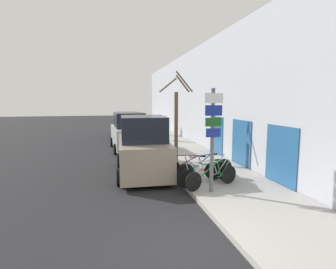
% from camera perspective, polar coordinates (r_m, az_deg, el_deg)
% --- Properties ---
extents(ground_plane, '(80.00, 80.00, 0.00)m').
position_cam_1_polar(ground_plane, '(16.32, -7.42, -3.33)').
color(ground_plane, black).
extents(sidewalk_curb, '(3.20, 32.00, 0.15)m').
position_cam_1_polar(sidewalk_curb, '(19.44, -0.57, -1.33)').
color(sidewalk_curb, '#9E9B93').
rests_on(sidewalk_curb, ground).
extents(building_facade, '(0.23, 32.00, 6.50)m').
position_cam_1_polar(building_facade, '(19.61, 4.51, 7.99)').
color(building_facade, '#B2B7C1').
rests_on(building_facade, ground).
extents(signpost, '(0.58, 0.14, 3.23)m').
position_cam_1_polar(signpost, '(8.16, 9.66, -0.20)').
color(signpost, '#595B60').
rests_on(signpost, sidewalk_curb).
extents(bicycle_0, '(2.06, 0.77, 0.87)m').
position_cam_1_polar(bicycle_0, '(8.86, 9.56, -8.98)').
color(bicycle_0, black).
rests_on(bicycle_0, sidewalk_curb).
extents(bicycle_1, '(2.23, 0.64, 0.87)m').
position_cam_1_polar(bicycle_1, '(9.13, 8.46, -8.47)').
color(bicycle_1, black).
rests_on(bicycle_1, sidewalk_curb).
extents(bicycle_2, '(2.32, 0.69, 0.98)m').
position_cam_1_polar(bicycle_2, '(9.53, 8.13, -7.54)').
color(bicycle_2, black).
rests_on(bicycle_2, sidewalk_curb).
extents(bicycle_3, '(1.94, 1.10, 0.89)m').
position_cam_1_polar(bicycle_3, '(9.79, 5.33, -7.29)').
color(bicycle_3, black).
rests_on(bicycle_3, sidewalk_curb).
extents(parked_car_0, '(2.25, 4.34, 2.40)m').
position_cam_1_polar(parked_car_0, '(10.67, -5.45, -3.07)').
color(parked_car_0, gray).
rests_on(parked_car_0, ground).
extents(parked_car_1, '(2.27, 4.45, 2.29)m').
position_cam_1_polar(parked_car_1, '(16.36, -8.53, 0.34)').
color(parked_car_1, '#B2B7BC').
rests_on(parked_car_1, ground).
extents(parked_car_2, '(2.17, 4.21, 2.11)m').
position_cam_1_polar(parked_car_2, '(21.84, -9.26, 1.86)').
color(parked_car_2, navy).
rests_on(parked_car_2, ground).
extents(pedestrian_near, '(0.41, 0.36, 1.61)m').
position_cam_1_polar(pedestrian_near, '(18.93, -0.87, 1.50)').
color(pedestrian_near, '#333338').
rests_on(pedestrian_near, sidewalk_curb).
extents(pedestrian_far, '(0.43, 0.37, 1.65)m').
position_cam_1_polar(pedestrian_far, '(21.77, -0.55, 2.32)').
color(pedestrian_far, '#4C3D2D').
rests_on(pedestrian_far, sidewalk_curb).
extents(street_tree, '(1.52, 0.56, 4.22)m').
position_cam_1_polar(street_tree, '(12.36, 1.85, 2.95)').
color(street_tree, brown).
rests_on(street_tree, sidewalk_curb).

